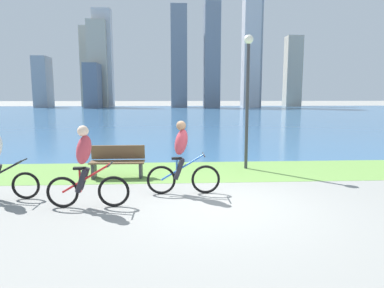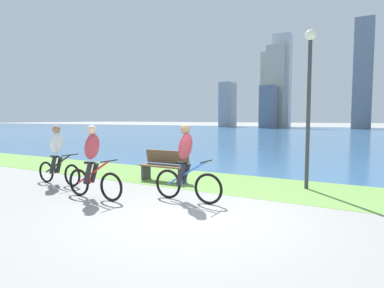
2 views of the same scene
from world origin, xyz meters
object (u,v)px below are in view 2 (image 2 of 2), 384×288
at_px(cyclist_trailing, 93,162).
at_px(lamppost_tall, 309,86).
at_px(bench_near_path, 165,166).
at_px(cyclist_lead, 186,164).
at_px(cyclist_distant_rear, 57,155).

height_order(cyclist_trailing, lamppost_tall, lamppost_tall).
distance_m(cyclist_trailing, lamppost_tall, 5.69).
height_order(cyclist_trailing, bench_near_path, cyclist_trailing).
distance_m(cyclist_lead, cyclist_distant_rear, 4.06).
distance_m(cyclist_lead, lamppost_tall, 3.85).
relative_size(cyclist_lead, bench_near_path, 1.14).
bearing_deg(cyclist_distant_rear, cyclist_trailing, -17.27).
distance_m(cyclist_trailing, cyclist_distant_rear, 2.17).
bearing_deg(cyclist_trailing, bench_near_path, 85.05).
xyz_separation_m(cyclist_lead, cyclist_trailing, (-1.98, -0.85, -0.01)).
height_order(cyclist_trailing, cyclist_distant_rear, cyclist_trailing).
distance_m(bench_near_path, lamppost_tall, 4.55).
relative_size(bench_near_path, lamppost_tall, 0.37).
xyz_separation_m(cyclist_distant_rear, lamppost_tall, (6.15, 2.88, 1.84)).
bearing_deg(cyclist_trailing, cyclist_distant_rear, 162.73).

